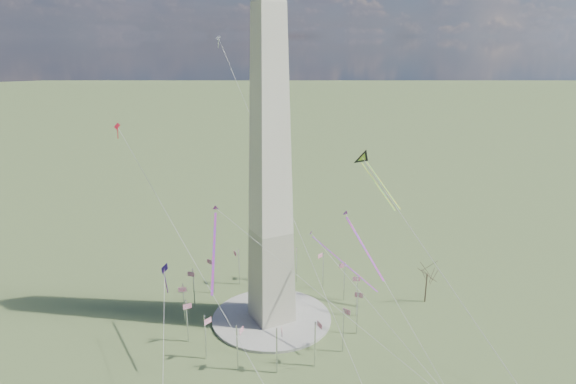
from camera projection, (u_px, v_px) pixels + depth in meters
name	position (u px, v px, depth m)	size (l,w,h in m)	color
ground	(272.00, 319.00, 155.86)	(2000.00, 2000.00, 0.00)	#4C5E2F
plaza	(272.00, 318.00, 155.74)	(36.00, 36.00, 0.80)	#A3A095
washington_monument	(270.00, 166.00, 141.91)	(15.56, 15.56, 100.00)	#B8AE9A
flagpole_ring	(271.00, 298.00, 153.74)	(54.40, 54.40, 13.00)	silver
tree_near	(427.00, 272.00, 163.10)	(8.52, 8.52, 14.92)	#45342A
kite_delta_black	(365.00, 161.00, 164.21)	(7.24, 19.30, 15.93)	black
kite_diamond_purple	(165.00, 272.00, 136.00)	(1.84, 2.93, 9.16)	navy
kite_streamer_left	(359.00, 237.00, 137.25)	(1.80, 19.23, 13.21)	#EB2542
kite_streamer_mid	(214.00, 237.00, 133.75)	(10.23, 21.49, 15.67)	#EB2542
kite_streamer_right	(333.00, 253.00, 164.71)	(14.79, 20.69, 16.57)	#EB2542
kite_small_red	(117.00, 128.00, 156.57)	(1.81, 1.67, 5.02)	red
kite_small_white	(218.00, 39.00, 176.93)	(1.15, 1.75, 4.28)	silver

